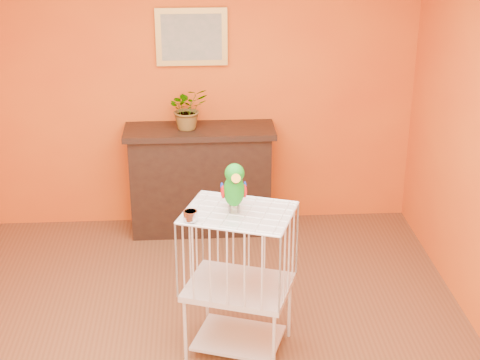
{
  "coord_description": "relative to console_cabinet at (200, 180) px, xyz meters",
  "views": [
    {
      "loc": [
        0.02,
        -4.12,
        3.05
      ],
      "look_at": [
        0.28,
        0.09,
        1.29
      ],
      "focal_mm": 55.0,
      "sensor_mm": 36.0,
      "label": 1
    }
  ],
  "objects": [
    {
      "name": "feed_cup",
      "position": [
        -0.08,
        -1.99,
        0.59
      ],
      "size": [
        0.09,
        0.09,
        0.06
      ],
      "primitive_type": "cylinder",
      "color": "silver",
      "rests_on": "birdcage"
    },
    {
      "name": "potted_plant",
      "position": [
        -0.1,
        0.01,
        0.64
      ],
      "size": [
        0.43,
        0.45,
        0.29
      ],
      "primitive_type": "imported",
      "rotation": [
        0.0,
        0.0,
        0.29
      ],
      "color": "#26722D",
      "rests_on": "console_cabinet"
    },
    {
      "name": "room_shell",
      "position": [
        -0.05,
        -2.02,
        1.09
      ],
      "size": [
        4.5,
        4.5,
        4.5
      ],
      "color": "#DA5D14",
      "rests_on": "ground"
    },
    {
      "name": "birdcage",
      "position": [
        0.23,
        -1.88,
        0.05
      ],
      "size": [
        0.81,
        0.72,
        1.04
      ],
      "rotation": [
        0.0,
        0.0,
        -0.34
      ],
      "color": "beige",
      "rests_on": "ground"
    },
    {
      "name": "framed_picture",
      "position": [
        -0.05,
        0.2,
        1.26
      ],
      "size": [
        0.62,
        0.04,
        0.5
      ],
      "color": "gold",
      "rests_on": "room_shell"
    },
    {
      "name": "console_cabinet",
      "position": [
        0.0,
        0.0,
        0.0
      ],
      "size": [
        1.33,
        0.48,
        0.98
      ],
      "color": "black",
      "rests_on": "ground"
    },
    {
      "name": "parrot",
      "position": [
        0.2,
        -1.88,
        0.73
      ],
      "size": [
        0.17,
        0.31,
        0.35
      ],
      "rotation": [
        0.0,
        0.0,
        0.05
      ],
      "color": "#59544C",
      "rests_on": "birdcage"
    }
  ]
}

